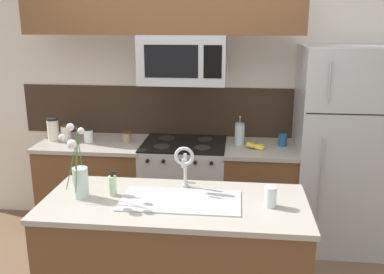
{
  "coord_description": "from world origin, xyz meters",
  "views": [
    {
      "loc": [
        0.48,
        -2.83,
        2.03
      ],
      "look_at": [
        0.14,
        0.27,
        1.16
      ],
      "focal_mm": 40.0,
      "sensor_mm": 36.0,
      "label": 1
    }
  ],
  "objects": [
    {
      "name": "banana_bunch",
      "position": [
        0.65,
        0.84,
        0.93
      ],
      "size": [
        0.19,
        0.16,
        0.08
      ],
      "color": "yellow",
      "rests_on": "back_counter_right"
    },
    {
      "name": "back_counter_right",
      "position": [
        0.69,
        0.9,
        0.46
      ],
      "size": [
        0.66,
        0.65,
        0.91
      ],
      "color": "brown",
      "rests_on": "ground"
    },
    {
      "name": "storage_jar_tall",
      "position": [
        -1.24,
        0.9,
        1.02
      ],
      "size": [
        0.11,
        0.11,
        0.22
      ],
      "color": "silver",
      "rests_on": "back_counter_left"
    },
    {
      "name": "drinking_glass",
      "position": [
        0.7,
        -0.37,
        0.97
      ],
      "size": [
        0.08,
        0.08,
        0.13
      ],
      "color": "silver",
      "rests_on": "island_counter"
    },
    {
      "name": "island_counter",
      "position": [
        0.1,
        -0.35,
        0.46
      ],
      "size": [
        1.68,
        0.74,
        0.91
      ],
      "color": "brown",
      "rests_on": "ground"
    },
    {
      "name": "rear_partition",
      "position": [
        0.3,
        1.28,
        1.3
      ],
      "size": [
        5.2,
        0.1,
        2.6
      ],
      "primitive_type": "cube",
      "color": "silver",
      "rests_on": "ground"
    },
    {
      "name": "microwave",
      "position": [
        0.0,
        0.88,
        1.68
      ],
      "size": [
        0.74,
        0.4,
        0.42
      ],
      "color": "#A8AAAF"
    },
    {
      "name": "sink_faucet",
      "position": [
        0.14,
        -0.16,
        1.11
      ],
      "size": [
        0.14,
        0.14,
        0.31
      ],
      "color": "#B7BABF",
      "rests_on": "island_counter"
    },
    {
      "name": "back_counter_left",
      "position": [
        -0.86,
        0.9,
        0.46
      ],
      "size": [
        0.99,
        0.65,
        0.91
      ],
      "color": "brown",
      "rests_on": "ground"
    },
    {
      "name": "coffee_tin",
      "position": [
        0.89,
        0.95,
        0.97
      ],
      "size": [
        0.08,
        0.08,
        0.11
      ],
      "primitive_type": "cylinder",
      "color": "#1E5184",
      "rests_on": "back_counter_right"
    },
    {
      "name": "flower_vase",
      "position": [
        -0.51,
        -0.36,
        1.05
      ],
      "size": [
        0.15,
        0.19,
        0.5
      ],
      "color": "silver",
      "rests_on": "island_counter"
    },
    {
      "name": "storage_jar_medium",
      "position": [
        -1.12,
        0.91,
        0.99
      ],
      "size": [
        0.1,
        0.1,
        0.15
      ],
      "color": "silver",
      "rests_on": "back_counter_left"
    },
    {
      "name": "french_press",
      "position": [
        0.51,
        0.96,
        1.01
      ],
      "size": [
        0.09,
        0.09,
        0.27
      ],
      "color": "silver",
      "rests_on": "back_counter_right"
    },
    {
      "name": "storage_jar_squat",
      "position": [
        -0.54,
        0.9,
        0.96
      ],
      "size": [
        0.08,
        0.08,
        0.1
      ],
      "color": "#997F5B",
      "rests_on": "back_counter_left"
    },
    {
      "name": "storage_jar_short",
      "position": [
        -0.89,
        0.87,
        0.98
      ],
      "size": [
        0.09,
        0.09,
        0.13
      ],
      "color": "silver",
      "rests_on": "back_counter_left"
    },
    {
      "name": "refrigerator",
      "position": [
        1.43,
        0.92,
        0.9
      ],
      "size": [
        0.85,
        0.74,
        1.81
      ],
      "color": "#A8AAAF",
      "rests_on": "ground"
    },
    {
      "name": "splash_band",
      "position": [
        0.0,
        1.22,
        1.15
      ],
      "size": [
        3.31,
        0.01,
        0.48
      ],
      "primitive_type": "cube",
      "color": "#332319",
      "rests_on": "rear_partition"
    },
    {
      "name": "stove_range",
      "position": [
        0.0,
        0.9,
        0.46
      ],
      "size": [
        0.76,
        0.64,
        0.93
      ],
      "color": "#A8AAAF",
      "rests_on": "ground"
    },
    {
      "name": "dish_soap_bottle",
      "position": [
        -0.32,
        -0.3,
        0.98
      ],
      "size": [
        0.06,
        0.05,
        0.16
      ],
      "color": "beige",
      "rests_on": "island_counter"
    },
    {
      "name": "kitchen_sink",
      "position": [
        0.14,
        -0.35,
        0.84
      ],
      "size": [
        0.76,
        0.39,
        0.16
      ],
      "color": "#ADAFB5",
      "rests_on": "island_counter"
    }
  ]
}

